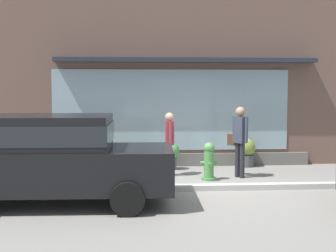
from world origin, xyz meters
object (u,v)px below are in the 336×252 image
at_px(potted_plant_by_entrance, 246,151).
at_px(potted_plant_doorstep, 80,157).
at_px(parked_car_black, 54,155).
at_px(pedestrian_with_handbag, 239,136).
at_px(potted_plant_low_front, 123,156).
at_px(potted_plant_window_right, 19,157).
at_px(pedestrian_passerby, 169,139).
at_px(potted_plant_trailing_edge, 171,154).
at_px(fire_hydrant, 209,161).

xyz_separation_m(potted_plant_by_entrance, potted_plant_doorstep, (-4.63, -0.13, -0.08)).
bearing_deg(parked_car_black, potted_plant_by_entrance, 41.92).
bearing_deg(potted_plant_doorstep, pedestrian_with_handbag, -19.42).
distance_m(pedestrian_with_handbag, potted_plant_low_front, 3.22).
bearing_deg(parked_car_black, potted_plant_window_right, 114.00).
relative_size(pedestrian_with_handbag, parked_car_black, 0.40).
bearing_deg(pedestrian_passerby, pedestrian_with_handbag, 74.71).
relative_size(parked_car_black, potted_plant_doorstep, 6.22).
relative_size(potted_plant_trailing_edge, potted_plant_doorstep, 1.05).
distance_m(parked_car_black, potted_plant_trailing_edge, 4.46).
height_order(pedestrian_passerby, potted_plant_low_front, pedestrian_passerby).
xyz_separation_m(potted_plant_trailing_edge, potted_plant_doorstep, (-2.48, 0.18, -0.08)).
relative_size(fire_hydrant, potted_plant_doorstep, 1.30).
height_order(parked_car_black, potted_plant_doorstep, parked_car_black).
bearing_deg(potted_plant_trailing_edge, pedestrian_with_handbag, -38.16).
distance_m(potted_plant_window_right, potted_plant_doorstep, 1.64).
xyz_separation_m(pedestrian_passerby, potted_plant_doorstep, (-2.37, 1.08, -0.58)).
distance_m(pedestrian_with_handbag, potted_plant_window_right, 5.94).
relative_size(potted_plant_by_entrance, potted_plant_trailing_edge, 1.09).
xyz_separation_m(pedestrian_passerby, potted_plant_window_right, (-4.00, 1.14, -0.57)).
height_order(potted_plant_trailing_edge, potted_plant_doorstep, potted_plant_trailing_edge).
relative_size(fire_hydrant, pedestrian_with_handbag, 0.52).
bearing_deg(pedestrian_passerby, potted_plant_doorstep, -118.06).
height_order(fire_hydrant, potted_plant_low_front, fire_hydrant).
bearing_deg(potted_plant_doorstep, potted_plant_by_entrance, 1.55).
bearing_deg(potted_plant_low_front, parked_car_black, -108.52).
distance_m(pedestrian_passerby, potted_plant_trailing_edge, 1.03).
relative_size(pedestrian_with_handbag, pedestrian_passerby, 1.10).
relative_size(parked_car_black, potted_plant_trailing_edge, 5.91).
bearing_deg(potted_plant_doorstep, fire_hydrant, -27.46).
relative_size(fire_hydrant, potted_plant_by_entrance, 1.13).
bearing_deg(potted_plant_window_right, potted_plant_trailing_edge, -3.29).
bearing_deg(potted_plant_window_right, pedestrian_passerby, -15.84).
xyz_separation_m(parked_car_black, potted_plant_trailing_edge, (2.52, 3.65, -0.52)).
distance_m(potted_plant_by_entrance, potted_plant_window_right, 6.27).
height_order(potted_plant_window_right, potted_plant_doorstep, potted_plant_doorstep).
bearing_deg(potted_plant_doorstep, potted_plant_trailing_edge, -4.19).
xyz_separation_m(potted_plant_by_entrance, potted_plant_window_right, (-6.27, -0.07, -0.08)).
relative_size(pedestrian_passerby, potted_plant_by_entrance, 1.98).
height_order(potted_plant_low_front, potted_plant_doorstep, potted_plant_doorstep).
bearing_deg(fire_hydrant, potted_plant_by_entrance, 53.32).
xyz_separation_m(pedestrian_passerby, potted_plant_low_front, (-1.18, 0.91, -0.55)).
height_order(potted_plant_by_entrance, potted_plant_low_front, potted_plant_by_entrance).
bearing_deg(pedestrian_with_handbag, fire_hydrant, 74.56).
bearing_deg(parked_car_black, potted_plant_doorstep, 91.10).
bearing_deg(potted_plant_low_front, potted_plant_by_entrance, 4.90).
bearing_deg(potted_plant_by_entrance, pedestrian_passerby, -152.00).
bearing_deg(fire_hydrant, pedestrian_with_handbag, 18.26).
distance_m(potted_plant_by_entrance, potted_plant_low_front, 3.46).
height_order(potted_plant_window_right, potted_plant_low_front, potted_plant_window_right).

